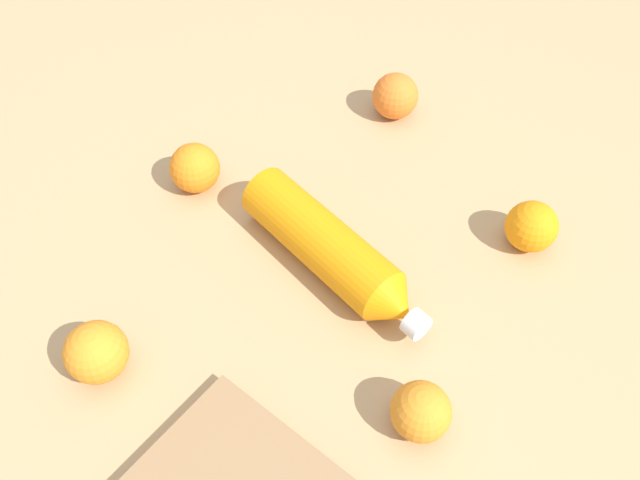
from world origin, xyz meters
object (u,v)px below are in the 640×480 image
Objects in this scene: water_bottle at (332,250)px; orange_3 at (395,96)px; orange_2 at (421,412)px; orange_1 at (96,352)px; orange_4 at (531,227)px; orange_0 at (195,168)px.

water_bottle and orange_3 have the same top height.
water_bottle reaches higher than orange_2.
orange_1 reaches higher than orange_4.
water_bottle reaches higher than orange_0.
orange_0 is (0.05, -0.24, -0.00)m from water_bottle.
orange_1 is 1.00× the size of orange_3.
orange_1 is 1.05× the size of orange_4.
orange_0 is 0.46m from orange_2.
orange_0 reaches higher than orange_4.
orange_2 is at bearing 87.77° from orange_0.
orange_0 is at bearing -11.67° from orange_3.
orange_1 and orange_3 have the same top height.
orange_4 is (-0.52, 0.20, -0.00)m from orange_1.
orange_3 is 1.05× the size of orange_4.
orange_0 is 0.34m from orange_3.
orange_2 is at bearing 48.59° from orange_3.
orange_2 is (0.02, 0.46, -0.00)m from orange_0.
orange_1 reaches higher than orange_2.
orange_0 is at bearing -169.33° from water_bottle.
orange_3 is (-0.33, 0.07, 0.00)m from orange_0.
orange_4 is (-0.28, 0.37, -0.00)m from orange_0.
orange_2 is at bearing 128.90° from orange_1.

